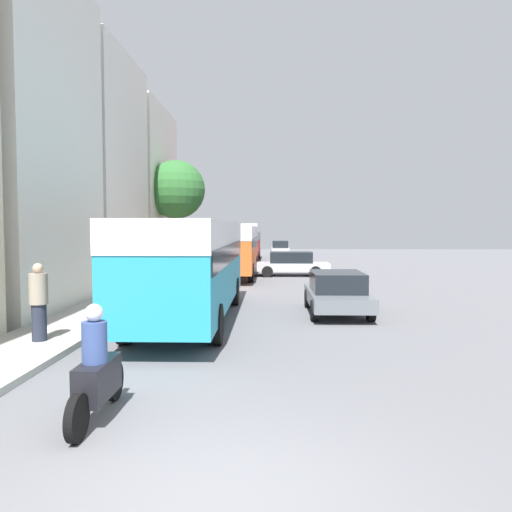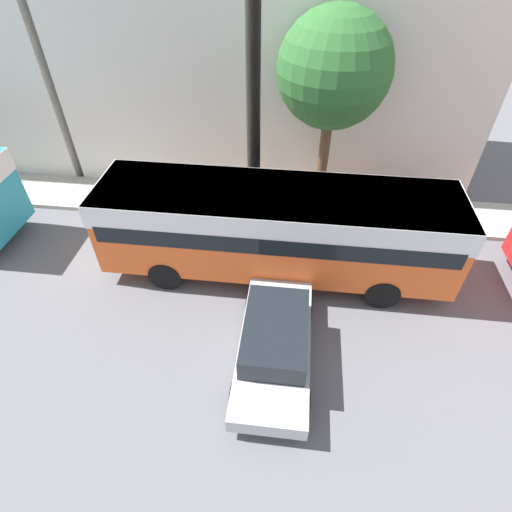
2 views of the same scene
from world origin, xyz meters
The scene contains 12 objects.
ground_plane centered at (0.00, 0.00, 0.00)m, with size 120.00×120.00×0.00m, color slate.
building_far_terrace centered at (-9.41, 18.77, 5.49)m, with size 6.43×7.00×10.98m.
building_end_row centered at (-9.23, 26.76, 5.18)m, with size 6.06×7.96×10.36m.
bus_lead centered at (-1.91, 9.95, 1.96)m, with size 2.49×10.00×3.01m.
bus_following centered at (-1.69, 23.74, 1.89)m, with size 2.65×10.39×2.89m.
bus_third_in_line centered at (-1.75, 36.22, 2.02)m, with size 2.65×10.44×3.11m.
motorcycle_behind_lead centered at (-2.05, 2.16, 0.68)m, with size 0.38×2.24×1.73m.
car_crossing centered at (1.69, 24.03, 0.74)m, with size 4.42×1.83×1.41m.
car_far_curb centered at (1.45, 44.17, 0.78)m, with size 1.80×4.43×1.51m.
car_distant centered at (2.68, 11.30, 0.73)m, with size 1.91×4.18×1.37m.
pedestrian_near_curb centered at (-4.96, 6.54, 1.09)m, with size 0.42×0.42×1.84m.
street_tree centered at (-5.21, 25.11, 5.07)m, with size 3.52×3.52×6.72m.
Camera 1 is at (0.50, -4.96, 2.83)m, focal length 35.00 mm.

